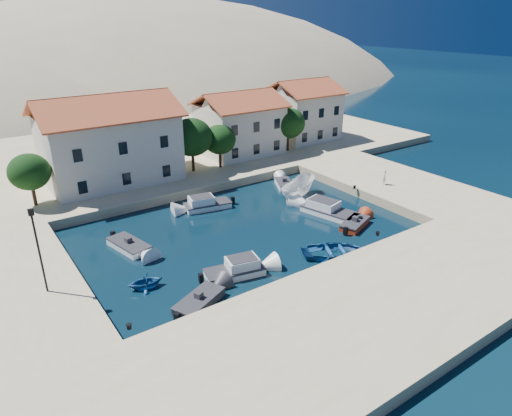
# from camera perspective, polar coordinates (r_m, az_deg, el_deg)

# --- Properties ---
(ground) EXTENTS (400.00, 400.00, 0.00)m
(ground) POSITION_cam_1_polar(r_m,az_deg,el_deg) (35.87, 7.19, -8.59)
(ground) COLOR black
(ground) RESTS_ON ground
(quay_south) EXTENTS (52.00, 12.00, 1.00)m
(quay_south) POSITION_cam_1_polar(r_m,az_deg,el_deg) (32.20, 14.46, -12.28)
(quay_south) COLOR tan
(quay_south) RESTS_ON ground
(quay_east) EXTENTS (11.00, 20.00, 1.00)m
(quay_east) POSITION_cam_1_polar(r_m,az_deg,el_deg) (55.58, 16.31, 3.07)
(quay_east) COLOR tan
(quay_east) RESTS_ON ground
(quay_west) EXTENTS (8.00, 20.00, 1.00)m
(quay_west) POSITION_cam_1_polar(r_m,az_deg,el_deg) (37.18, -27.37, -9.17)
(quay_west) COLOR tan
(quay_west) RESTS_ON ground
(quay_north) EXTENTS (80.00, 36.00, 1.00)m
(quay_north) POSITION_cam_1_polar(r_m,az_deg,el_deg) (67.03, -13.53, 6.78)
(quay_north) COLOR tan
(quay_north) RESTS_ON ground
(hills) EXTENTS (254.00, 176.00, 99.00)m
(hills) POSITION_cam_1_polar(r_m,az_deg,el_deg) (157.46, -18.27, 6.57)
(hills) COLOR tan
(hills) RESTS_ON ground
(building_left) EXTENTS (14.70, 9.45, 9.70)m
(building_left) POSITION_cam_1_polar(r_m,az_deg,el_deg) (54.00, -17.93, 8.36)
(building_left) COLOR beige
(building_left) RESTS_ON quay_north
(building_mid) EXTENTS (10.50, 8.40, 8.30)m
(building_mid) POSITION_cam_1_polar(r_m,az_deg,el_deg) (62.41, -2.08, 10.69)
(building_mid) COLOR beige
(building_mid) RESTS_ON quay_north
(building_right) EXTENTS (9.45, 8.40, 8.80)m
(building_right) POSITION_cam_1_polar(r_m,az_deg,el_deg) (70.17, 5.91, 12.21)
(building_right) COLOR beige
(building_right) RESTS_ON quay_north
(trees) EXTENTS (37.30, 5.30, 6.45)m
(trees) POSITION_cam_1_polar(r_m,az_deg,el_deg) (55.85, -6.61, 8.63)
(trees) COLOR #382314
(trees) RESTS_ON quay_north
(lamppost) EXTENTS (0.35, 0.25, 6.22)m
(lamppost) POSITION_cam_1_polar(r_m,az_deg,el_deg) (33.57, -25.66, -3.99)
(lamppost) COLOR black
(lamppost) RESTS_ON quay_west
(bollards) EXTENTS (29.36, 9.56, 0.30)m
(bollards) POSITION_cam_1_polar(r_m,az_deg,el_deg) (39.45, 6.62, -3.50)
(bollards) COLOR black
(bollards) RESTS_ON ground
(motorboat_grey_sw) EXTENTS (4.39, 3.31, 1.25)m
(motorboat_grey_sw) POSITION_cam_1_polar(r_m,az_deg,el_deg) (32.65, -7.13, -11.52)
(motorboat_grey_sw) COLOR #313034
(motorboat_grey_sw) RESTS_ON ground
(cabin_cruiser_south) EXTENTS (4.91, 2.83, 1.60)m
(cabin_cruiser_south) POSITION_cam_1_polar(r_m,az_deg,el_deg) (35.60, -2.69, -7.78)
(cabin_cruiser_south) COLOR white
(cabin_cruiser_south) RESTS_ON ground
(rowboat_south) EXTENTS (6.42, 5.70, 1.10)m
(rowboat_south) POSITION_cam_1_polar(r_m,az_deg,el_deg) (39.14, 9.63, -5.83)
(rowboat_south) COLOR #184C88
(rowboat_south) RESTS_ON ground
(motorboat_red_se) EXTENTS (4.04, 2.89, 1.25)m
(motorboat_red_se) POSITION_cam_1_polar(r_m,az_deg,el_deg) (44.39, 12.24, -1.96)
(motorboat_red_se) COLOR #973015
(motorboat_red_se) RESTS_ON ground
(cabin_cruiser_east) EXTENTS (3.75, 6.21, 1.60)m
(cabin_cruiser_east) POSITION_cam_1_polar(r_m,az_deg,el_deg) (46.42, 9.20, -0.32)
(cabin_cruiser_east) COLOR white
(cabin_cruiser_east) RESTS_ON ground
(boat_east) EXTENTS (6.32, 4.29, 2.29)m
(boat_east) POSITION_cam_1_polar(r_m,az_deg,el_deg) (50.58, 5.22, 1.34)
(boat_east) COLOR white
(boat_east) RESTS_ON ground
(motorboat_white_ne) EXTENTS (3.08, 3.96, 1.25)m
(motorboat_white_ne) POSITION_cam_1_polar(r_m,az_deg,el_deg) (53.56, 3.55, 3.00)
(motorboat_white_ne) COLOR white
(motorboat_white_ne) RESTS_ON ground
(rowboat_west) EXTENTS (2.91, 2.62, 1.36)m
(rowboat_west) POSITION_cam_1_polar(r_m,az_deg,el_deg) (35.36, -13.62, -9.64)
(rowboat_west) COLOR #184C88
(rowboat_west) RESTS_ON ground
(motorboat_white_west) EXTENTS (2.80, 4.63, 1.25)m
(motorboat_white_west) POSITION_cam_1_polar(r_m,az_deg,el_deg) (40.99, -15.60, -4.53)
(motorboat_white_west) COLOR white
(motorboat_white_west) RESTS_ON ground
(cabin_cruiser_north) EXTENTS (5.08, 2.89, 1.60)m
(cabin_cruiser_north) POSITION_cam_1_polar(r_m,az_deg,el_deg) (47.67, -6.07, 0.51)
(cabin_cruiser_north) COLOR white
(cabin_cruiser_north) RESTS_ON ground
(pedestrian) EXTENTS (0.75, 0.67, 1.74)m
(pedestrian) POSITION_cam_1_polar(r_m,az_deg,el_deg) (53.01, 15.73, 3.74)
(pedestrian) COLOR silver
(pedestrian) RESTS_ON quay_east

